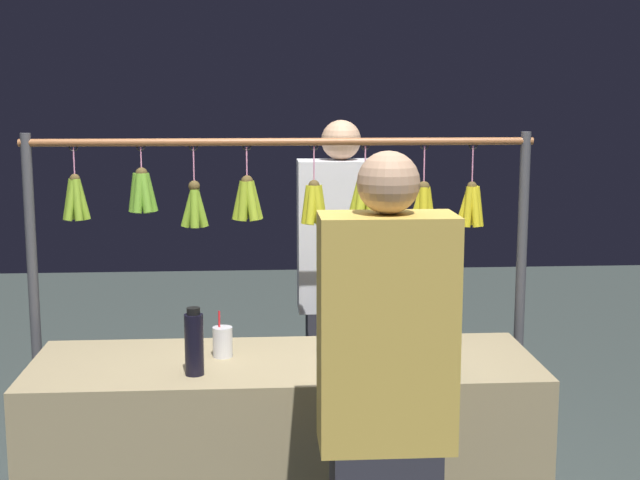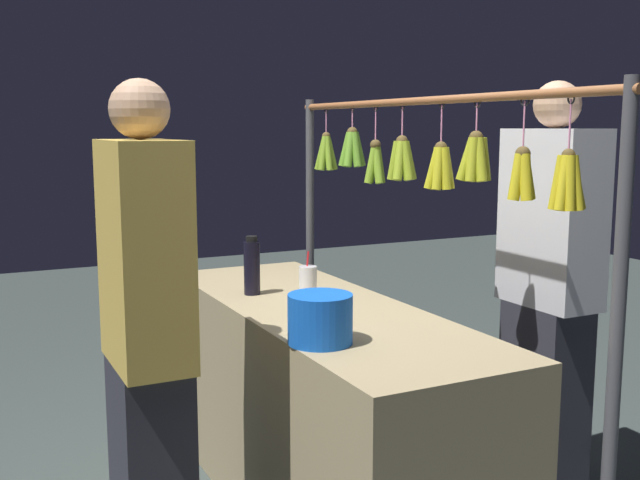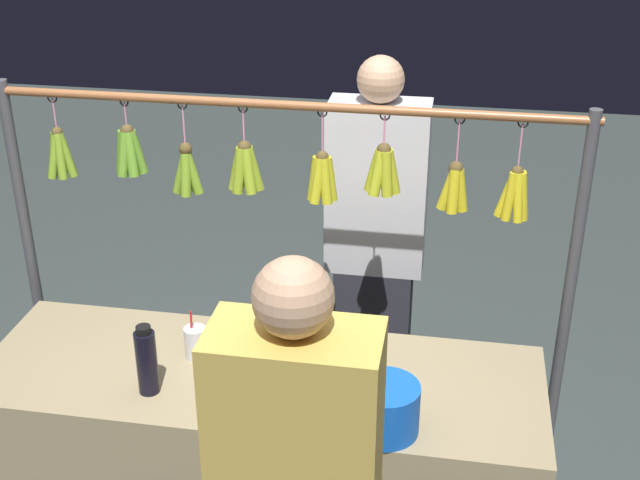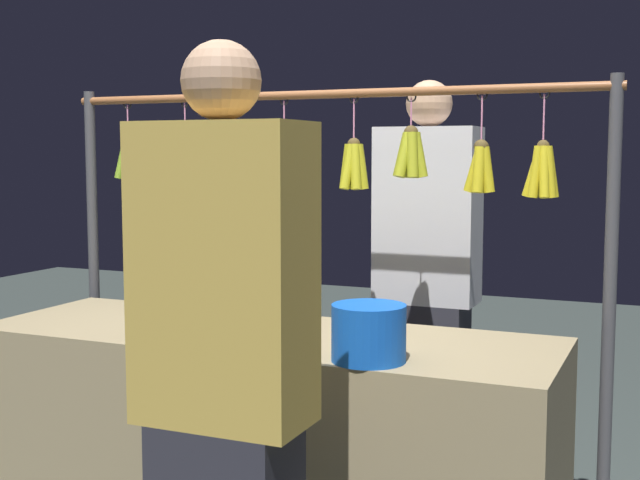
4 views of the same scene
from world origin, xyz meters
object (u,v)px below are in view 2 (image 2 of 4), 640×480
blue_bucket (320,319)px  vendor_person (548,297)px  customer_person (148,353)px  water_bottle (252,267)px  drink_cup (308,280)px

blue_bucket → vendor_person: bearing=-82.1°
blue_bucket → customer_person: 0.56m
vendor_person → customer_person: size_ratio=1.02×
water_bottle → vendor_person: 1.24m
water_bottle → drink_cup: 0.24m
drink_cup → customer_person: bearing=122.7°
vendor_person → drink_cup: bearing=57.7°
vendor_person → customer_person: (0.01, 1.66, -0.02)m
water_bottle → customer_person: 0.87m
water_bottle → drink_cup: (-0.09, -0.22, -0.06)m
water_bottle → blue_bucket: water_bottle is taller
blue_bucket → customer_person: (0.17, 0.53, -0.09)m
water_bottle → customer_person: bearing=135.9°
drink_cup → customer_person: size_ratio=0.11×
drink_cup → water_bottle: bearing=67.0°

